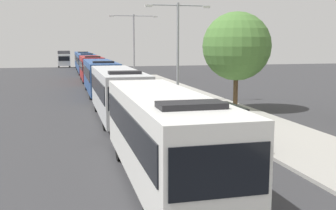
# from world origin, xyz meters

# --- Properties ---
(bus_lead) EXTENTS (2.58, 10.62, 3.21)m
(bus_lead) POSITION_xyz_m (-1.30, 9.72, 1.69)
(bus_lead) COLOR silver
(bus_lead) RESTS_ON ground_plane
(bus_second_in_line) EXTENTS (2.58, 10.83, 3.21)m
(bus_second_in_line) POSITION_xyz_m (-1.30, 22.02, 1.69)
(bus_second_in_line) COLOR silver
(bus_second_in_line) RESTS_ON ground_plane
(bus_middle) EXTENTS (2.58, 12.16, 3.21)m
(bus_middle) POSITION_xyz_m (-1.30, 35.12, 1.69)
(bus_middle) COLOR #284C8C
(bus_middle) RESTS_ON ground_plane
(bus_fourth_in_line) EXTENTS (2.58, 10.51, 3.21)m
(bus_fourth_in_line) POSITION_xyz_m (-1.30, 48.32, 1.69)
(bus_fourth_in_line) COLOR maroon
(bus_fourth_in_line) RESTS_ON ground_plane
(bus_rear) EXTENTS (2.58, 11.03, 3.21)m
(bus_rear) POSITION_xyz_m (-1.30, 61.26, 1.69)
(bus_rear) COLOR #284C8C
(bus_rear) RESTS_ON ground_plane
(bus_tail_end) EXTENTS (2.58, 10.75, 3.21)m
(bus_tail_end) POSITION_xyz_m (-1.30, 73.61, 1.69)
(bus_tail_end) COLOR #284C8C
(bus_tail_end) RESTS_ON ground_plane
(white_suv) EXTENTS (1.86, 4.56, 1.90)m
(white_suv) POSITION_xyz_m (2.40, 13.75, 1.03)
(white_suv) COLOR black
(white_suv) RESTS_ON ground_plane
(box_truck_oncoming) EXTENTS (2.35, 7.59, 3.15)m
(box_truck_oncoming) POSITION_xyz_m (-4.60, 81.88, 1.71)
(box_truck_oncoming) COLOR white
(box_truck_oncoming) RESTS_ON ground_plane
(streetlamp_mid) EXTENTS (5.13, 0.28, 7.63)m
(streetlamp_mid) POSITION_xyz_m (4.10, 27.48, 4.82)
(streetlamp_mid) COLOR gray
(streetlamp_mid) RESTS_ON sidewalk
(streetlamp_far) EXTENTS (6.11, 0.28, 8.14)m
(streetlamp_far) POSITION_xyz_m (4.10, 48.38, 5.16)
(streetlamp_far) COLOR gray
(streetlamp_far) RESTS_ON sidewalk
(roadside_tree) EXTENTS (4.73, 4.73, 6.72)m
(roadside_tree) POSITION_xyz_m (7.09, 23.05, 4.49)
(roadside_tree) COLOR #4C3823
(roadside_tree) RESTS_ON sidewalk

